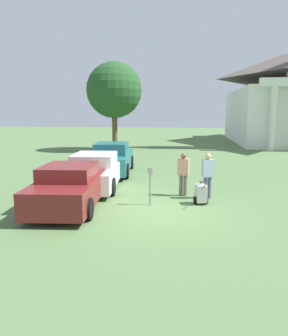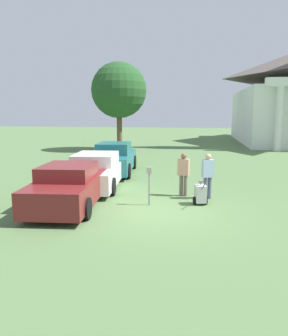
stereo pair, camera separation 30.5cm
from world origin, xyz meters
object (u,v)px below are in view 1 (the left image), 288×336
person_worker (183,172)px  parking_meter (150,179)px  church (283,94)px  parked_car_maroon (71,187)px  parked_car_teal (112,159)px  parked_car_white (96,171)px  person_supervisor (208,173)px  equipment_cart (201,193)px

person_worker → parking_meter: bearing=67.4°
person_worker → church: 26.99m
parked_car_maroon → parked_car_teal: parked_car_teal is taller
parked_car_white → person_supervisor: person_supervisor is taller
parked_car_teal → equipment_cart: size_ratio=4.83×
person_supervisor → parked_car_maroon: bearing=-0.6°
parking_meter → person_worker: (1.11, 1.49, 0.01)m
person_worker → equipment_cart: 1.40m
parked_car_teal → equipment_cart: (4.42, -5.35, -0.37)m
person_worker → church: size_ratio=0.08×
parked_car_white → parked_car_maroon: bearing=-95.4°
parked_car_maroon → parked_car_teal: bearing=84.6°
person_supervisor → church: bearing=-130.2°
parked_car_white → person_supervisor: (4.68, -1.38, 0.28)m
parked_car_maroon → parked_car_teal: 6.21m
parked_car_maroon → person_supervisor: size_ratio=2.88×
parked_car_white → church: church is taller
person_worker → parked_car_white: bearing=-2.0°
equipment_cart → church: church is taller
parking_meter → person_supervisor: person_supervisor is taller
parked_car_maroon → equipment_cart: parked_car_maroon is taller
parking_meter → person_worker: bearing=53.4°
parked_car_white → parked_car_teal: parked_car_teal is taller
person_worker → person_supervisor: bearing=175.6°
equipment_cart → church: size_ratio=0.05×
parked_car_maroon → church: church is taller
parking_meter → church: church is taller
person_supervisor → equipment_cart: person_supervisor is taller
parked_car_white → church: size_ratio=0.24×
parked_car_teal → person_supervisor: size_ratio=2.86×
parking_meter → parked_car_maroon: bearing=-169.8°
parked_car_white → equipment_cart: (4.42, -2.19, -0.30)m
parked_car_white → person_supervisor: bearing=-21.8°
parked_car_white → person_supervisor: 4.89m
person_supervisor → equipment_cart: 1.03m
church → person_supervisor: bearing=-109.9°
parking_meter → person_supervisor: (2.01, 1.19, 0.03)m
equipment_cart → person_worker: bearing=107.1°
parking_meter → church: bearing=67.1°
parking_meter → equipment_cart: size_ratio=1.34×
parked_car_teal → person_worker: bearing=-53.6°
parked_car_teal → person_worker: 5.68m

